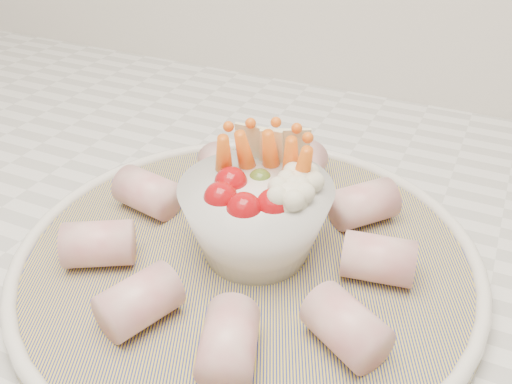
% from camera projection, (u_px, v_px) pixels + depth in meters
% --- Properties ---
extents(serving_platter, '(0.51, 0.51, 0.02)m').
position_uv_depth(serving_platter, '(247.00, 258.00, 0.48)').
color(serving_platter, navy).
rests_on(serving_platter, kitchen_counter).
extents(veggie_bowl, '(0.12, 0.12, 0.10)m').
position_uv_depth(veggie_bowl, '(258.00, 213.00, 0.46)').
color(veggie_bowl, silver).
rests_on(veggie_bowl, serving_platter).
extents(cured_meat_rolls, '(0.28, 0.29, 0.04)m').
position_uv_depth(cured_meat_rolls, '(247.00, 236.00, 0.47)').
color(cured_meat_rolls, '#C45963').
rests_on(cured_meat_rolls, serving_platter).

